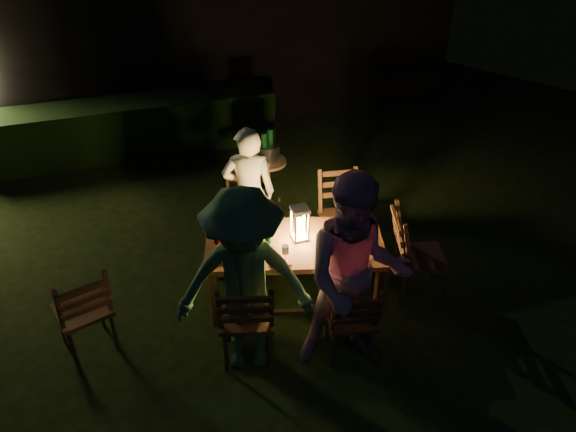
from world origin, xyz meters
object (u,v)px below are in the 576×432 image
object	(u,v)px
person_opp_right	(355,277)
ice_bucket	(268,153)
side_table	(268,166)
bottle_table	(268,230)
bottle_bucket_b	(271,147)
chair_near_left	(248,331)
chair_near_right	(350,331)
dining_table	(295,248)
lantern	(300,225)
bottle_bucket_a	(265,151)
chair_far_left	(250,230)
chair_spare	(87,324)
person_opp_left	(245,285)
chair_far_right	(340,229)
chair_end	(417,270)
person_house_side	(249,193)

from	to	relation	value
person_opp_right	ice_bucket	world-z (taller)	person_opp_right
person_opp_right	side_table	distance (m)	2.77
bottle_table	bottle_bucket_b	bearing A→B (deg)	72.52
side_table	ice_bucket	world-z (taller)	ice_bucket
chair_near_left	chair_near_right	world-z (taller)	chair_near_left
chair_near_right	person_opp_right	distance (m)	0.66
person_opp_right	side_table	size ratio (longest dim) A/B	3.01
bottle_table	side_table	size ratio (longest dim) A/B	0.45
dining_table	person_opp_right	xyz separation A→B (m)	(0.21, -0.91, 0.30)
ice_bucket	lantern	bearing A→B (deg)	-96.80
bottle_bucket_a	dining_table	bearing A→B (deg)	-97.20
dining_table	chair_far_left	distance (m)	0.95
lantern	dining_table	bearing A→B (deg)	-151.05
chair_spare	person_opp_left	bearing A→B (deg)	-40.79
chair_near_left	lantern	world-z (taller)	lantern
chair_far_right	side_table	xyz separation A→B (m)	(-0.46, 1.24, 0.25)
bottle_bucket_b	chair_spare	bearing A→B (deg)	-140.04
dining_table	chair_near_left	xyz separation A→B (m)	(-0.65, -0.62, -0.32)
chair_end	bottle_bucket_a	size ratio (longest dim) A/B	3.30
person_house_side	ice_bucket	distance (m)	1.03
person_opp_right	person_opp_left	bearing A→B (deg)	180.00
person_house_side	bottle_table	bearing A→B (deg)	103.71
bottle_table	chair_end	bearing A→B (deg)	-16.03
person_opp_left	chair_spare	bearing A→B (deg)	171.99
dining_table	chair_end	xyz separation A→B (m)	(1.18, -0.34, -0.32)
dining_table	side_table	size ratio (longest dim) A/B	3.00
chair_far_left	chair_spare	xyz separation A→B (m)	(-1.77, -0.94, -0.02)
dining_table	bottle_table	bearing A→B (deg)	-180.00
chair_near_left	person_opp_left	xyz separation A→B (m)	(-0.01, -0.05, 0.57)
chair_spare	lantern	xyz separation A→B (m)	(2.05, 0.11, 0.56)
bottle_bucket_b	person_opp_right	bearing A→B (deg)	-92.47
person_opp_left	bottle_bucket_b	bearing A→B (deg)	84.78
chair_spare	bottle_bucket_b	world-z (taller)	chair_spare
chair_near_right	chair_far_left	bearing A→B (deg)	115.47
chair_near_right	side_table	xyz separation A→B (m)	(0.05, 2.69, 0.27)
bottle_table	bottle_bucket_b	xyz separation A→B (m)	(0.57, 1.80, -0.06)
dining_table	person_opp_left	size ratio (longest dim) A/B	1.05
person_opp_right	lantern	size ratio (longest dim) A/B	5.35
person_house_side	side_table	world-z (taller)	person_house_side
dining_table	chair_far_left	bearing A→B (deg)	120.30
person_opp_right	bottle_table	distance (m)	1.08
chair_near_right	bottle_bucket_a	size ratio (longest dim) A/B	2.89
person_house_side	lantern	world-z (taller)	person_house_side
chair_far_left	side_table	world-z (taller)	chair_far_left
chair_end	person_opp_left	distance (m)	1.95
chair_far_right	person_opp_right	bearing A→B (deg)	78.53
chair_end	chair_spare	size ratio (longest dim) A/B	1.05
chair_near_right	chair_spare	xyz separation A→B (m)	(-2.21, 0.79, 0.02)
side_table	bottle_bucket_b	xyz separation A→B (m)	(0.05, 0.04, 0.23)
person_opp_right	bottle_bucket_a	xyz separation A→B (m)	(0.02, 2.70, -0.15)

